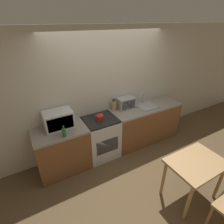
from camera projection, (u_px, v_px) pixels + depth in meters
name	position (u px, v px, depth m)	size (l,w,h in m)	color
ground_plane	(134.00, 170.00, 3.50)	(16.00, 16.00, 0.00)	brown
wall_back	(108.00, 92.00, 3.72)	(10.00, 0.06, 2.60)	beige
counter_left_run	(63.00, 150.00, 3.36)	(0.97, 0.62, 0.90)	brown
counter_right_run	(144.00, 123.00, 4.21)	(1.68, 0.62, 0.90)	brown
stove_range	(101.00, 137.00, 3.71)	(0.67, 0.62, 0.90)	silver
kettle	(100.00, 116.00, 3.44)	(0.16, 0.16, 0.17)	maroon
microwave	(58.00, 119.00, 3.17)	(0.51, 0.35, 0.32)	silver
bottle	(64.00, 132.00, 2.95)	(0.06, 0.06, 0.21)	#1E662D
knife_block	(114.00, 106.00, 3.79)	(0.09, 0.09, 0.27)	tan
toaster_oven	(126.00, 103.00, 3.87)	(0.38, 0.24, 0.25)	#999BA0
sink_basin	(146.00, 106.00, 4.00)	(0.43, 0.40, 0.24)	#999BA0
dining_table	(195.00, 167.00, 2.70)	(0.85, 0.61, 0.77)	tan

